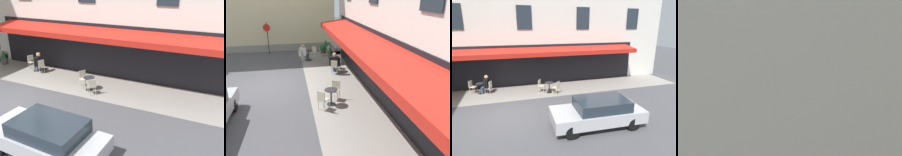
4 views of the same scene
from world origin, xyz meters
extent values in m
plane|color=#4C4C51|center=(0.00, 0.00, 0.00)|extent=(70.00, 70.00, 0.00)
cube|color=gray|center=(-3.25, -3.40, 0.00)|extent=(20.50, 3.20, 0.01)
cube|color=black|center=(-3.00, -4.97, 1.60)|extent=(16.00, 0.06, 3.20)
cube|color=red|center=(-3.00, -4.15, 2.85)|extent=(15.00, 1.70, 0.36)
cube|color=red|center=(-3.00, -3.32, 2.62)|extent=(15.00, 0.04, 0.28)
cube|color=gray|center=(7.94, 3.50, 0.30)|extent=(0.12, 17.00, 0.60)
cube|color=gray|center=(6.60, -4.20, 0.07)|extent=(2.40, 1.40, 0.15)
cube|color=gray|center=(6.60, -4.55, 0.22)|extent=(2.40, 1.05, 0.30)
cube|color=gray|center=(6.60, -4.90, 0.38)|extent=(2.40, 0.70, 0.45)
cylinder|color=black|center=(4.54, -2.34, 0.01)|extent=(0.40, 0.40, 0.03)
cylinder|color=black|center=(4.54, -2.34, 0.36)|extent=(0.06, 0.06, 0.72)
cylinder|color=#2D2D33|center=(4.54, -2.34, 0.73)|extent=(0.60, 0.60, 0.03)
cylinder|color=beige|center=(4.20, -2.10, 0.23)|extent=(0.03, 0.03, 0.45)
cylinder|color=beige|center=(4.49, -1.92, 0.23)|extent=(0.03, 0.03, 0.45)
cylinder|color=beige|center=(4.02, -1.82, 0.23)|extent=(0.03, 0.03, 0.45)
cylinder|color=beige|center=(4.31, -1.64, 0.23)|extent=(0.03, 0.03, 0.45)
cube|color=beige|center=(4.25, -1.87, 0.47)|extent=(0.55, 0.55, 0.04)
cube|color=beige|center=(4.16, -1.72, 0.70)|extent=(0.36, 0.25, 0.42)
cylinder|color=beige|center=(4.94, -2.48, 0.23)|extent=(0.03, 0.03, 0.45)
cylinder|color=beige|center=(4.70, -2.72, 0.23)|extent=(0.03, 0.03, 0.45)
cylinder|color=beige|center=(5.18, -2.71, 0.23)|extent=(0.03, 0.03, 0.45)
cylinder|color=beige|center=(4.95, -2.96, 0.23)|extent=(0.03, 0.03, 0.45)
cube|color=beige|center=(4.94, -2.72, 0.47)|extent=(0.57, 0.57, 0.04)
cube|color=beige|center=(5.07, -2.84, 0.70)|extent=(0.30, 0.32, 0.42)
cylinder|color=black|center=(-2.96, -2.70, 0.01)|extent=(0.40, 0.40, 0.03)
cylinder|color=black|center=(-2.96, -2.70, 0.36)|extent=(0.06, 0.06, 0.72)
cylinder|color=#2D2D33|center=(-2.96, -2.70, 0.73)|extent=(0.60, 0.60, 0.03)
cylinder|color=beige|center=(-3.34, -2.54, 0.23)|extent=(0.03, 0.03, 0.45)
cylinder|color=beige|center=(-3.09, -2.31, 0.23)|extent=(0.03, 0.03, 0.45)
cylinder|color=beige|center=(-3.57, -2.29, 0.23)|extent=(0.03, 0.03, 0.45)
cylinder|color=beige|center=(-3.32, -2.06, 0.23)|extent=(0.03, 0.03, 0.45)
cube|color=beige|center=(-3.33, -2.30, 0.47)|extent=(0.57, 0.57, 0.04)
cube|color=beige|center=(-3.46, -2.17, 0.70)|extent=(0.32, 0.30, 0.42)
cylinder|color=beige|center=(-2.54, -2.74, 0.23)|extent=(0.03, 0.03, 0.45)
cylinder|color=beige|center=(-2.71, -3.03, 0.23)|extent=(0.03, 0.03, 0.45)
cylinder|color=beige|center=(-2.25, -2.90, 0.23)|extent=(0.03, 0.03, 0.45)
cylinder|color=beige|center=(-2.41, -3.20, 0.23)|extent=(0.03, 0.03, 0.45)
cube|color=beige|center=(-2.48, -2.97, 0.47)|extent=(0.54, 0.54, 0.04)
cube|color=beige|center=(-2.32, -3.06, 0.70)|extent=(0.23, 0.37, 0.42)
cylinder|color=black|center=(1.70, -3.86, 0.01)|extent=(0.40, 0.40, 0.03)
cylinder|color=black|center=(1.70, -3.86, 0.36)|extent=(0.06, 0.06, 0.72)
cylinder|color=#2D2D33|center=(1.70, -3.86, 0.73)|extent=(0.60, 0.60, 0.03)
cylinder|color=beige|center=(1.28, -3.89, 0.23)|extent=(0.03, 0.03, 0.45)
cylinder|color=beige|center=(1.40, -3.57, 0.23)|extent=(0.03, 0.03, 0.45)
cylinder|color=beige|center=(0.96, -3.77, 0.23)|extent=(0.03, 0.03, 0.45)
cylinder|color=beige|center=(1.08, -3.45, 0.23)|extent=(0.03, 0.03, 0.45)
cube|color=beige|center=(1.18, -3.67, 0.47)|extent=(0.52, 0.52, 0.04)
cube|color=beige|center=(1.01, -3.61, 0.70)|extent=(0.18, 0.39, 0.42)
cylinder|color=beige|center=(2.11, -3.85, 0.23)|extent=(0.03, 0.03, 0.45)
cylinder|color=beige|center=(1.98, -4.16, 0.23)|extent=(0.03, 0.03, 0.45)
cylinder|color=beige|center=(2.43, -3.98, 0.23)|extent=(0.03, 0.03, 0.45)
cylinder|color=beige|center=(2.30, -4.29, 0.23)|extent=(0.03, 0.03, 0.45)
cube|color=beige|center=(2.20, -4.07, 0.47)|extent=(0.52, 0.52, 0.04)
cube|color=beige|center=(2.37, -4.14, 0.70)|extent=(0.19, 0.39, 0.42)
cylinder|color=navy|center=(1.53, -3.91, 0.23)|extent=(0.16, 0.16, 0.47)
cylinder|color=navy|center=(1.37, -3.84, 0.49)|extent=(0.39, 0.28, 0.17)
cylinder|color=navy|center=(1.60, -3.72, 0.23)|extent=(0.16, 0.16, 0.47)
cylinder|color=navy|center=(1.44, -3.66, 0.49)|extent=(0.39, 0.28, 0.17)
cube|color=black|center=(1.24, -3.69, 0.79)|extent=(0.44, 0.56, 0.60)
sphere|color=tan|center=(1.24, -3.69, 1.22)|extent=(0.26, 0.26, 0.26)
cylinder|color=black|center=(1.13, -3.97, 0.77)|extent=(0.11, 0.11, 0.53)
cylinder|color=black|center=(1.34, -3.41, 0.77)|extent=(0.11, 0.11, 0.53)
cylinder|color=navy|center=(4.38, -2.25, 0.23)|extent=(0.15, 0.15, 0.47)
cylinder|color=navy|center=(4.30, -2.11, 0.49)|extent=(0.31, 0.36, 0.16)
cylinder|color=navy|center=(4.54, -2.15, 0.23)|extent=(0.15, 0.15, 0.47)
cylinder|color=navy|center=(4.45, -2.01, 0.49)|extent=(0.31, 0.36, 0.16)
cube|color=silver|center=(4.29, -1.92, 0.77)|extent=(0.53, 0.47, 0.56)
sphere|color=tan|center=(4.29, -1.92, 1.18)|extent=(0.25, 0.25, 0.25)
cylinder|color=silver|center=(4.05, -2.07, 0.75)|extent=(0.10, 0.10, 0.50)
cylinder|color=silver|center=(4.52, -1.77, 0.75)|extent=(0.10, 0.10, 0.50)
cylinder|color=black|center=(7.18, 0.69, 1.30)|extent=(0.05, 0.05, 2.60)
cylinder|color=#192899|center=(7.14, 0.70, 2.15)|extent=(0.19, 0.54, 0.56)
cylinder|color=red|center=(7.12, 0.71, 2.15)|extent=(0.18, 0.56, 0.59)
cylinder|color=#4C4C51|center=(4.71, -4.03, 0.20)|extent=(0.41, 0.41, 0.41)
cone|color=#23562D|center=(4.71, -4.03, 0.70)|extent=(0.39, 0.39, 0.59)
cylinder|color=brown|center=(5.97, -3.65, 0.16)|extent=(0.43, 0.43, 0.32)
sphere|color=#23562D|center=(5.97, -3.65, 0.55)|extent=(0.54, 0.54, 0.54)
cylinder|color=#2D2D33|center=(7.37, -4.09, 0.18)|extent=(0.40, 0.40, 0.37)
cone|color=#23562D|center=(7.37, -4.09, 0.68)|extent=(0.38, 0.38, 0.62)
cylinder|color=black|center=(-2.73, 1.53, 0.30)|extent=(0.60, 0.20, 0.60)
camera|label=1|loc=(-9.03, 7.64, 5.61)|focal=38.69mm
camera|label=2|loc=(-12.40, -1.03, 4.91)|focal=37.23mm
camera|label=3|loc=(-0.39, 9.51, 4.58)|focal=29.52mm
camera|label=4|loc=(6.93, -7.71, 4.68)|focal=38.41mm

